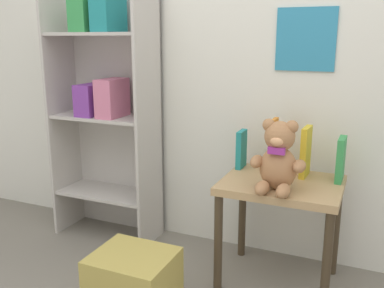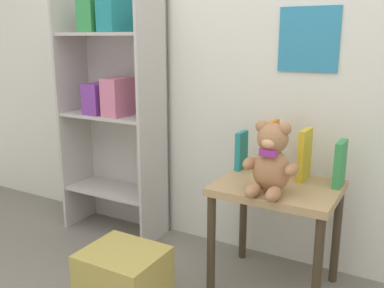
{
  "view_description": "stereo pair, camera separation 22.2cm",
  "coord_description": "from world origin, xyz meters",
  "px_view_note": "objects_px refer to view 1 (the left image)",
  "views": [
    {
      "loc": [
        0.6,
        -0.71,
        1.19
      ],
      "look_at": [
        -0.26,
        1.27,
        0.65
      ],
      "focal_mm": 40.0,
      "sensor_mm": 36.0,
      "label": 1
    },
    {
      "loc": [
        0.8,
        -0.61,
        1.19
      ],
      "look_at": [
        -0.26,
        1.27,
        0.65
      ],
      "focal_mm": 40.0,
      "sensor_mm": 36.0,
      "label": 2
    }
  ],
  "objects_px": {
    "book_standing_teal": "(241,149)",
    "book_standing_yellow": "(306,152)",
    "teddy_bear": "(278,159)",
    "book_standing_orange": "(273,146)",
    "storage_bin": "(134,283)",
    "display_table": "(281,199)",
    "bookshelf_side": "(107,98)",
    "book_standing_green": "(341,159)"
  },
  "relations": [
    {
      "from": "display_table",
      "to": "book_standing_green",
      "type": "height_order",
      "value": "book_standing_green"
    },
    {
      "from": "bookshelf_side",
      "to": "book_standing_teal",
      "type": "distance_m",
      "value": 0.86
    },
    {
      "from": "teddy_bear",
      "to": "storage_bin",
      "type": "height_order",
      "value": "teddy_bear"
    },
    {
      "from": "book_standing_green",
      "to": "book_standing_yellow",
      "type": "bearing_deg",
      "value": 179.11
    },
    {
      "from": "book_standing_yellow",
      "to": "storage_bin",
      "type": "xyz_separation_m",
      "value": [
        -0.61,
        -0.62,
        -0.51
      ]
    },
    {
      "from": "storage_bin",
      "to": "book_standing_orange",
      "type": "bearing_deg",
      "value": 54.51
    },
    {
      "from": "book_standing_yellow",
      "to": "book_standing_teal",
      "type": "bearing_deg",
      "value": -179.76
    },
    {
      "from": "book_standing_teal",
      "to": "book_standing_green",
      "type": "height_order",
      "value": "book_standing_green"
    },
    {
      "from": "teddy_bear",
      "to": "book_standing_yellow",
      "type": "bearing_deg",
      "value": 72.27
    },
    {
      "from": "book_standing_orange",
      "to": "book_standing_green",
      "type": "bearing_deg",
      "value": -2.84
    },
    {
      "from": "book_standing_teal",
      "to": "storage_bin",
      "type": "distance_m",
      "value": 0.85
    },
    {
      "from": "book_standing_teal",
      "to": "storage_bin",
      "type": "relative_size",
      "value": 0.57
    },
    {
      "from": "book_standing_teal",
      "to": "book_standing_yellow",
      "type": "xyz_separation_m",
      "value": [
        0.33,
        -0.01,
        0.02
      ]
    },
    {
      "from": "book_standing_orange",
      "to": "storage_bin",
      "type": "height_order",
      "value": "book_standing_orange"
    },
    {
      "from": "book_standing_orange",
      "to": "book_standing_green",
      "type": "height_order",
      "value": "book_standing_orange"
    },
    {
      "from": "book_standing_green",
      "to": "storage_bin",
      "type": "xyz_separation_m",
      "value": [
        -0.77,
        -0.61,
        -0.49
      ]
    },
    {
      "from": "book_standing_orange",
      "to": "storage_bin",
      "type": "bearing_deg",
      "value": -125.7
    },
    {
      "from": "teddy_bear",
      "to": "book_standing_orange",
      "type": "bearing_deg",
      "value": 107.9
    },
    {
      "from": "teddy_bear",
      "to": "book_standing_teal",
      "type": "height_order",
      "value": "teddy_bear"
    },
    {
      "from": "storage_bin",
      "to": "display_table",
      "type": "bearing_deg",
      "value": 42.88
    },
    {
      "from": "book_standing_teal",
      "to": "book_standing_orange",
      "type": "bearing_deg",
      "value": -1.22
    },
    {
      "from": "bookshelf_side",
      "to": "storage_bin",
      "type": "distance_m",
      "value": 1.11
    },
    {
      "from": "book_standing_yellow",
      "to": "book_standing_green",
      "type": "bearing_deg",
      "value": 1.32
    },
    {
      "from": "book_standing_orange",
      "to": "book_standing_green",
      "type": "xyz_separation_m",
      "value": [
        0.33,
        -0.02,
        -0.03
      ]
    },
    {
      "from": "bookshelf_side",
      "to": "teddy_bear",
      "type": "relative_size",
      "value": 4.64
    },
    {
      "from": "book_standing_teal",
      "to": "storage_bin",
      "type": "height_order",
      "value": "book_standing_teal"
    },
    {
      "from": "book_standing_orange",
      "to": "book_standing_yellow",
      "type": "relative_size",
      "value": 1.1
    },
    {
      "from": "display_table",
      "to": "storage_bin",
      "type": "height_order",
      "value": "display_table"
    },
    {
      "from": "storage_bin",
      "to": "book_standing_yellow",
      "type": "bearing_deg",
      "value": 45.25
    },
    {
      "from": "book_standing_teal",
      "to": "book_standing_green",
      "type": "xyz_separation_m",
      "value": [
        0.49,
        -0.02,
        0.01
      ]
    },
    {
      "from": "book_standing_orange",
      "to": "teddy_bear",
      "type": "bearing_deg",
      "value": -72.3
    },
    {
      "from": "book_standing_orange",
      "to": "book_standing_yellow",
      "type": "xyz_separation_m",
      "value": [
        0.16,
        -0.01,
        -0.01
      ]
    },
    {
      "from": "bookshelf_side",
      "to": "book_standing_orange",
      "type": "height_order",
      "value": "bookshelf_side"
    },
    {
      "from": "book_standing_yellow",
      "to": "bookshelf_side",
      "type": "bearing_deg",
      "value": -179.19
    },
    {
      "from": "display_table",
      "to": "book_standing_teal",
      "type": "relative_size",
      "value": 2.81
    },
    {
      "from": "display_table",
      "to": "book_standing_teal",
      "type": "distance_m",
      "value": 0.34
    },
    {
      "from": "book_standing_teal",
      "to": "bookshelf_side",
      "type": "bearing_deg",
      "value": 178.15
    },
    {
      "from": "teddy_bear",
      "to": "book_standing_orange",
      "type": "height_order",
      "value": "teddy_bear"
    },
    {
      "from": "bookshelf_side",
      "to": "book_standing_teal",
      "type": "xyz_separation_m",
      "value": [
        0.83,
        -0.02,
        -0.22
      ]
    },
    {
      "from": "book_standing_teal",
      "to": "book_standing_orange",
      "type": "relative_size",
      "value": 0.73
    },
    {
      "from": "display_table",
      "to": "book_standing_yellow",
      "type": "relative_size",
      "value": 2.25
    },
    {
      "from": "teddy_bear",
      "to": "storage_bin",
      "type": "distance_m",
      "value": 0.84
    }
  ]
}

